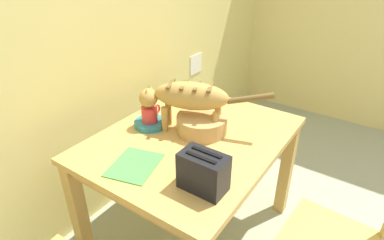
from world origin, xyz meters
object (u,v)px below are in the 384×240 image
wicker_basket (202,124)px  cat (188,98)px  coffee_mug (151,114)px  magazine (135,165)px  dining_table (192,150)px  toaster (203,172)px  book_stack (197,98)px  saucer_bowl (151,123)px

wicker_basket → cat: bearing=108.9°
coffee_mug → magazine: bearing=-150.8°
dining_table → cat: 0.30m
cat → magazine: size_ratio=2.71×
coffee_mug → magazine: (-0.34, -0.19, -0.07)m
toaster → coffee_mug: bearing=61.9°
book_stack → cat: bearing=-154.2°
wicker_basket → toaster: (-0.40, -0.26, 0.04)m
book_stack → toaster: (-0.71, -0.50, 0.06)m
saucer_bowl → book_stack: (0.42, -0.04, 0.01)m
book_stack → wicker_basket: 0.40m
coffee_mug → magazine: size_ratio=0.53×
dining_table → toaster: toaster is taller
coffee_mug → magazine: coffee_mug is taller
book_stack → magazine: bearing=-168.8°
wicker_basket → saucer_bowl: bearing=111.4°
cat → wicker_basket: bearing=-93.5°
magazine → wicker_basket: size_ratio=0.89×
coffee_mug → magazine: 0.40m
book_stack → wicker_basket: wicker_basket is taller
magazine → wicker_basket: wicker_basket is taller
magazine → toaster: toaster is taller
saucer_bowl → magazine: (-0.34, -0.19, -0.01)m
coffee_mug → toaster: size_ratio=0.67×
book_stack → wicker_basket: (-0.31, -0.24, 0.03)m
dining_table → cat: (0.05, 0.06, 0.29)m
coffee_mug → book_stack: bearing=-5.4°
cat → book_stack: (0.34, 0.16, -0.18)m
book_stack → saucer_bowl: bearing=174.7°
magazine → book_stack: size_ratio=1.35×
wicker_basket → book_stack: bearing=37.7°
cat → book_stack: cat is taller
cat → coffee_mug: size_ratio=5.09×
wicker_basket → toaster: size_ratio=1.40×
dining_table → saucer_bowl: saucer_bowl is taller
dining_table → magazine: (-0.37, 0.07, 0.09)m
dining_table → coffee_mug: 0.31m
coffee_mug → book_stack: (0.42, -0.04, -0.05)m
toaster → magazine: bearing=98.0°
dining_table → coffee_mug: (-0.03, 0.26, 0.17)m
dining_table → book_stack: (0.38, 0.22, 0.11)m
magazine → book_stack: bearing=-4.0°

